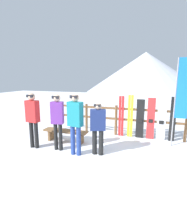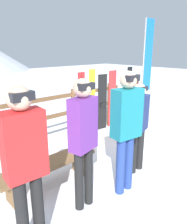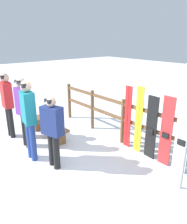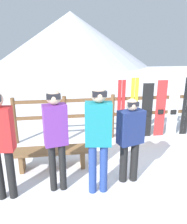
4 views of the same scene
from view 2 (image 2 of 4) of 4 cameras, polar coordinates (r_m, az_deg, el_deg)
name	(u,v)px [view 2 (image 2 of 4)]	position (r m, az deg, el deg)	size (l,w,h in m)	color
ground_plane	(133,164)	(4.27, 10.21, -13.12)	(40.00, 40.00, 0.00)	white
fence	(73,109)	(5.18, -5.26, 0.66)	(5.02, 0.10, 1.17)	brown
bench	(49,168)	(3.52, -11.60, -14.07)	(1.59, 0.36, 0.42)	brown
person_red	(25,159)	(2.27, -17.43, -11.64)	(0.42, 0.25, 1.77)	black
person_teal	(126,124)	(3.09, 8.58, -3.11)	(0.44, 0.28, 1.80)	navy
person_navy	(138,123)	(3.73, 11.50, -2.71)	(0.49, 0.36, 1.54)	black
person_purple	(83,134)	(2.74, -2.69, -5.85)	(0.40, 0.27, 1.75)	black
ski_pair_red	(82,105)	(5.24, -3.10, 1.85)	(0.19, 0.02, 1.55)	red
ski_pair_yellow	(92,102)	(5.45, -0.35, 2.70)	(0.20, 0.02, 1.60)	yellow
snowboard_black_stripe	(102,102)	(5.71, 2.34, 2.51)	(0.29, 0.07, 1.45)	black
snowboard_red	(112,99)	(5.97, 4.90, 3.41)	(0.27, 0.05, 1.52)	red
snowboard_white	(121,98)	(6.24, 7.14, 3.67)	(0.29, 0.06, 1.47)	white
ski_pair_black	(129,94)	(6.51, 9.20, 4.63)	(0.20, 0.02, 1.58)	black
rental_flag	(146,62)	(6.19, 13.61, 12.47)	(0.40, 0.04, 2.83)	#99999E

